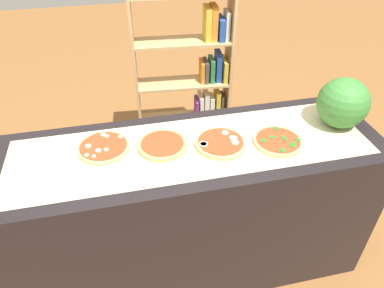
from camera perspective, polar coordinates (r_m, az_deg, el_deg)
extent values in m
plane|color=brown|center=(2.54, 0.00, -17.70)|extent=(12.00, 12.00, 0.00)
cube|color=black|center=(2.17, 0.00, -10.48)|extent=(2.03, 0.65, 0.95)
cube|color=beige|center=(1.84, 0.00, -0.47)|extent=(1.84, 0.51, 0.00)
cylinder|color=#DBB26B|center=(1.87, -13.89, -0.52)|extent=(0.27, 0.27, 0.02)
cylinder|color=red|center=(1.87, -13.94, -0.27)|extent=(0.24, 0.24, 0.00)
cylinder|color=#C6B28E|center=(1.82, -16.42, -1.72)|extent=(0.02, 0.02, 0.01)
cylinder|color=#C6B28E|center=(1.83, -14.69, -1.04)|extent=(0.03, 0.03, 0.01)
cylinder|color=#C6B28E|center=(1.94, -13.94, 1.45)|extent=(0.03, 0.03, 0.01)
cylinder|color=#C6B28E|center=(1.83, -13.50, -0.89)|extent=(0.02, 0.02, 0.01)
cylinder|color=#C6B28E|center=(1.90, -11.32, 1.16)|extent=(0.02, 0.02, 0.01)
cylinder|color=#C6B28E|center=(1.92, -13.41, 1.22)|extent=(0.03, 0.03, 0.01)
cylinder|color=#C6B28E|center=(1.88, -16.20, -0.32)|extent=(0.03, 0.03, 0.01)
cylinder|color=#C6B28E|center=(1.80, -15.39, -1.96)|extent=(0.02, 0.02, 0.01)
cylinder|color=tan|center=(1.84, -4.74, -0.14)|extent=(0.26, 0.26, 0.02)
cylinder|color=red|center=(1.83, -4.75, 0.14)|extent=(0.22, 0.22, 0.00)
cylinder|color=#DBB26B|center=(1.85, 4.57, 0.13)|extent=(0.27, 0.27, 0.02)
cylinder|color=red|center=(1.84, 4.59, 0.43)|extent=(0.23, 0.23, 0.00)
cylinder|color=#EFE5CC|center=(1.84, 6.91, 0.25)|extent=(0.04, 0.04, 0.00)
cylinder|color=#EFE5CC|center=(1.81, 1.83, -0.01)|extent=(0.03, 0.03, 0.00)
cylinder|color=#EFE5CC|center=(1.90, 5.29, 1.80)|extent=(0.04, 0.04, 0.00)
cylinder|color=#EFE5CC|center=(1.87, 6.58, 0.96)|extent=(0.04, 0.04, 0.00)
cylinder|color=#EFE5CC|center=(1.81, 1.85, 0.01)|extent=(0.05, 0.05, 0.00)
cylinder|color=#DBB26B|center=(1.91, 13.50, 0.41)|extent=(0.26, 0.26, 0.02)
cylinder|color=red|center=(1.90, 13.55, 0.68)|extent=(0.23, 0.23, 0.00)
ellipsoid|color=#286B23|center=(1.92, 14.41, 0.96)|extent=(0.03, 0.05, 0.00)
ellipsoid|color=#286B23|center=(1.98, 13.25, 2.48)|extent=(0.03, 0.03, 0.00)
ellipsoid|color=#286B23|center=(1.88, 15.72, -0.24)|extent=(0.04, 0.04, 0.00)
ellipsoid|color=#286B23|center=(1.83, 14.25, -0.96)|extent=(0.04, 0.05, 0.00)
ellipsoid|color=#286B23|center=(1.88, 11.34, 0.55)|extent=(0.04, 0.03, 0.00)
ellipsoid|color=#286B23|center=(1.92, 16.50, 0.67)|extent=(0.03, 0.03, 0.00)
ellipsoid|color=#286B23|center=(1.91, 12.65, 1.08)|extent=(0.04, 0.03, 0.00)
ellipsoid|color=#286B23|center=(1.89, 15.71, 0.13)|extent=(0.05, 0.04, 0.00)
sphere|color=#387A33|center=(2.10, 22.91, 6.03)|extent=(0.28, 0.28, 0.28)
cube|color=tan|center=(3.02, 5.67, 10.15)|extent=(0.04, 0.24, 1.41)
cube|color=tan|center=(2.95, -8.72, 9.17)|extent=(0.04, 0.24, 1.41)
cube|color=tan|center=(3.35, -1.27, -0.86)|extent=(0.74, 0.29, 0.02)
cube|color=#47423D|center=(3.32, 4.44, 1.22)|extent=(0.05, 0.16, 0.22)
cube|color=#234799|center=(3.31, 3.67, 1.26)|extent=(0.05, 0.18, 0.23)
cube|color=#B22823|center=(3.30, 2.87, 1.32)|extent=(0.06, 0.20, 0.25)
cube|color=#B22823|center=(3.30, 2.11, 0.87)|extent=(0.05, 0.16, 0.19)
cube|color=#B22823|center=(3.31, 1.26, 0.63)|extent=(0.05, 0.13, 0.17)
cube|color=tan|center=(3.14, -1.35, 4.12)|extent=(0.74, 0.29, 0.02)
cube|color=#47423D|center=(3.13, 4.77, 6.26)|extent=(0.04, 0.14, 0.20)
cube|color=gold|center=(3.11, 3.96, 6.57)|extent=(0.05, 0.17, 0.25)
cube|color=silver|center=(3.12, 3.08, 6.11)|extent=(0.05, 0.14, 0.20)
cube|color=silver|center=(3.10, 2.23, 6.37)|extent=(0.05, 0.15, 0.24)
cube|color=silver|center=(3.10, 1.36, 6.16)|extent=(0.04, 0.19, 0.22)
cube|color=#753384|center=(3.10, 0.75, 5.78)|extent=(0.04, 0.15, 0.18)
cube|color=tan|center=(2.96, -1.45, 9.74)|extent=(0.74, 0.29, 0.02)
cube|color=gold|center=(2.97, 5.10, 11.77)|extent=(0.05, 0.19, 0.18)
cube|color=#234799|center=(2.95, 4.15, 12.30)|extent=(0.05, 0.13, 0.24)
cube|color=#2D753D|center=(2.95, 3.10, 11.81)|extent=(0.05, 0.16, 0.19)
cube|color=#47423D|center=(2.95, 2.22, 11.62)|extent=(0.04, 0.16, 0.17)
cube|color=orange|center=(2.94, 1.57, 11.55)|extent=(0.04, 0.15, 0.17)
cube|color=tan|center=(2.82, -1.56, 16.01)|extent=(0.74, 0.29, 0.02)
cube|color=silver|center=(2.83, 5.53, 18.42)|extent=(0.04, 0.14, 0.21)
cube|color=#234799|center=(2.83, 4.53, 17.95)|extent=(0.06, 0.20, 0.16)
cube|color=orange|center=(2.81, 3.45, 18.80)|extent=(0.06, 0.15, 0.25)
cube|color=gold|center=(2.80, 2.44, 18.68)|extent=(0.06, 0.17, 0.24)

